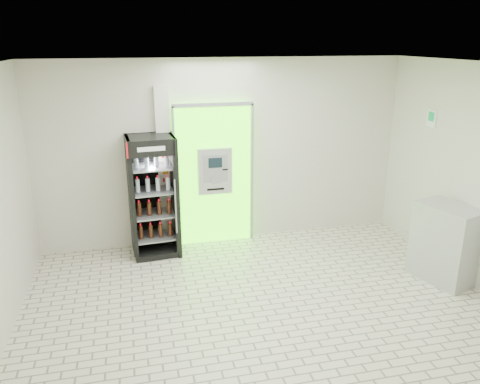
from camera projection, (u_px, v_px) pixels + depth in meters
name	position (u px, v px, depth m)	size (l,w,h in m)	color
ground	(266.00, 316.00, 5.80)	(6.00, 6.00, 0.00)	beige
room_shell	(269.00, 173.00, 5.22)	(6.00, 6.00, 6.00)	beige
atm_assembly	(214.00, 174.00, 7.62)	(1.30, 0.24, 2.33)	#47FA0E
pillar	(165.00, 169.00, 7.44)	(0.22, 0.11, 2.60)	silver
beverage_cooler	(153.00, 198.00, 7.27)	(0.76, 0.71, 1.89)	black
steel_cabinet	(446.00, 243.00, 6.53)	(0.79, 0.96, 1.11)	#B4B7BC
exit_sign	(432.00, 118.00, 7.08)	(0.02, 0.22, 0.26)	white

